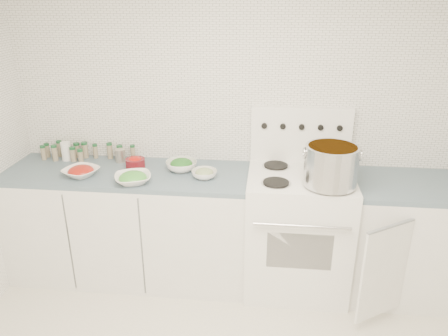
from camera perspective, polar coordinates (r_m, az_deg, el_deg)
room_walls at (r=1.88m, az=-1.45°, el=3.14°), size 3.54×3.04×2.52m
counter_left at (r=3.57m, az=-12.04°, el=-7.11°), size 1.85×0.62×0.90m
stove at (r=3.39m, az=9.53°, el=-7.69°), size 0.76×0.70×1.36m
counter_right at (r=3.57m, az=22.90°, el=-8.54°), size 0.89×0.85×0.90m
stock_pot at (r=3.00m, az=13.82°, el=0.51°), size 0.38×0.36×0.27m
bowl_tomato at (r=3.38m, az=-18.19°, el=-0.44°), size 0.32×0.32×0.08m
bowl_snowpea at (r=3.16m, az=-11.82°, el=-1.29°), size 0.33×0.33×0.09m
bowl_broccoli at (r=3.32m, az=-5.59°, el=0.41°), size 0.26×0.26×0.09m
bowl_zucchini at (r=3.18m, az=-2.59°, el=-0.71°), size 0.20×0.20×0.07m
bowl_pepper at (r=3.42m, az=-11.51°, el=0.72°), size 0.15×0.15×0.09m
salt_canister at (r=3.72m, az=-19.93°, el=2.08°), size 0.09×0.09×0.15m
tin_can at (r=3.57m, az=-13.39°, el=1.60°), size 0.10×0.10×0.11m
spice_cluster at (r=3.71m, az=-18.13°, el=2.07°), size 0.76×0.15×0.13m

